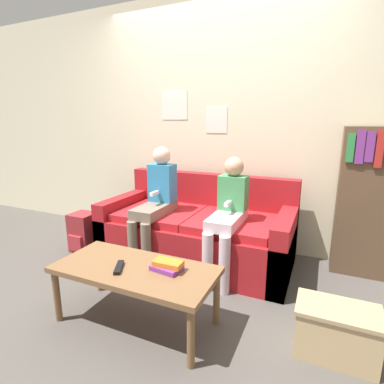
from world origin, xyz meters
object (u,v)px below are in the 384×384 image
object	(u,v)px
coffee_table	(135,273)
person_left	(156,200)
storage_box	(336,332)
backpack	(84,232)
tv_remote	(119,267)
couch	(198,232)
bookshelf	(365,202)
person_right	(228,212)

from	to	relation	value
coffee_table	person_left	xyz separation A→B (m)	(-0.35, 0.86, 0.26)
storage_box	backpack	bearing A→B (deg)	167.30
coffee_table	tv_remote	xyz separation A→B (m)	(-0.08, -0.06, 0.05)
couch	bookshelf	world-z (taller)	bookshelf
couch	person_left	distance (m)	0.52
person_left	storage_box	world-z (taller)	person_left
tv_remote	bookshelf	world-z (taller)	bookshelf
tv_remote	backpack	world-z (taller)	tv_remote
person_left	tv_remote	world-z (taller)	person_left
couch	tv_remote	size ratio (longest dim) A/B	10.56
coffee_table	person_right	size ratio (longest dim) A/B	1.03
person_left	tv_remote	xyz separation A→B (m)	(0.27, -0.93, -0.20)
couch	storage_box	bearing A→B (deg)	-34.70
couch	bookshelf	distance (m)	1.51
bookshelf	storage_box	size ratio (longest dim) A/B	2.85
backpack	bookshelf	bearing A→B (deg)	14.16
person_left	person_right	bearing A→B (deg)	-0.76
person_left	bookshelf	xyz separation A→B (m)	(1.77, 0.54, 0.04)
bookshelf	backpack	world-z (taller)	bookshelf
coffee_table	bookshelf	xyz separation A→B (m)	(1.42, 1.41, 0.29)
couch	coffee_table	size ratio (longest dim) A/B	1.67
tv_remote	couch	bearing A→B (deg)	59.00
person_left	storage_box	xyz separation A→B (m)	(1.57, -0.65, -0.46)
coffee_table	tv_remote	bearing A→B (deg)	-141.24
person_right	tv_remote	world-z (taller)	person_right
person_right	bookshelf	distance (m)	1.20
couch	tv_remote	world-z (taller)	couch
coffee_table	person_right	world-z (taller)	person_right
couch	coffee_table	distance (m)	1.06
person_left	backpack	bearing A→B (deg)	-172.38
person_left	bookshelf	distance (m)	1.85
person_right	bookshelf	world-z (taller)	bookshelf
person_right	person_left	bearing A→B (deg)	179.24
person_right	storage_box	xyz separation A→B (m)	(0.86, -0.64, -0.43)
coffee_table	storage_box	world-z (taller)	coffee_table
tv_remote	bookshelf	distance (m)	2.11
tv_remote	backpack	size ratio (longest dim) A/B	0.42
storage_box	backpack	size ratio (longest dim) A/B	1.13
coffee_table	tv_remote	distance (m)	0.11
bookshelf	storage_box	world-z (taller)	bookshelf
person_left	person_right	distance (m)	0.71
couch	tv_remote	xyz separation A→B (m)	(-0.07, -1.12, 0.13)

